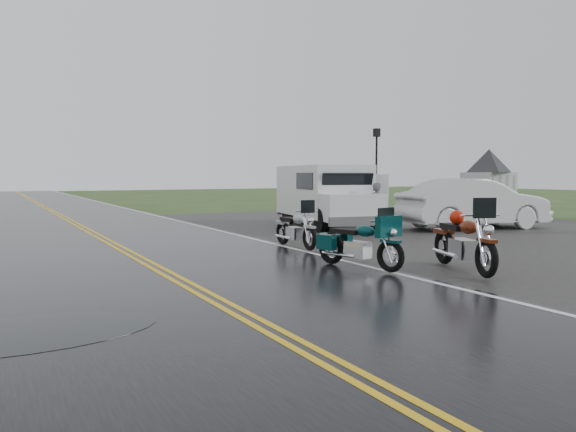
# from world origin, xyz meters

# --- Properties ---
(ground) EXTENTS (120.00, 120.00, 0.00)m
(ground) POSITION_xyz_m (0.00, 0.00, 0.00)
(ground) COLOR #2D471E
(ground) RESTS_ON ground
(road) EXTENTS (8.00, 100.00, 0.04)m
(road) POSITION_xyz_m (0.00, 10.00, 0.02)
(road) COLOR black
(road) RESTS_ON ground
(parking_pad) EXTENTS (14.00, 24.00, 0.03)m
(parking_pad) POSITION_xyz_m (11.00, 5.00, 0.01)
(parking_pad) COLOR black
(parking_pad) RESTS_ON ground
(visitor_center) EXTENTS (16.00, 10.00, 4.80)m
(visitor_center) POSITION_xyz_m (20.00, 12.00, 2.40)
(visitor_center) COLOR #A8AAAD
(visitor_center) RESTS_ON ground
(motorcycle_red) EXTENTS (1.60, 2.53, 1.40)m
(motorcycle_red) POSITION_xyz_m (4.81, -1.67, 0.70)
(motorcycle_red) COLOR #531B09
(motorcycle_red) RESTS_ON ground
(motorcycle_teal) EXTENTS (1.25, 2.20, 1.23)m
(motorcycle_teal) POSITION_xyz_m (3.69, -0.39, 0.61)
(motorcycle_teal) COLOR #043234
(motorcycle_teal) RESTS_ON ground
(motorcycle_silver) EXTENTS (0.81, 2.06, 1.20)m
(motorcycle_silver) POSITION_xyz_m (3.89, 2.93, 0.60)
(motorcycle_silver) COLOR #979A9E
(motorcycle_silver) RESTS_ON ground
(van_white) EXTENTS (3.18, 6.06, 2.26)m
(van_white) POSITION_xyz_m (6.47, 6.52, 1.13)
(van_white) COLOR silver
(van_white) RESTS_ON ground
(person_at_van) EXTENTS (0.64, 0.47, 1.61)m
(person_at_van) POSITION_xyz_m (8.12, 5.91, 0.80)
(person_at_van) COLOR #4E4D52
(person_at_van) RESTS_ON ground
(sedan_white) EXTENTS (5.46, 2.67, 1.72)m
(sedan_white) POSITION_xyz_m (11.84, 5.29, 0.86)
(sedan_white) COLOR silver
(sedan_white) RESTS_ON ground
(lamp_post_far_right) EXTENTS (0.35, 0.35, 4.13)m
(lamp_post_far_right) POSITION_xyz_m (13.59, 13.06, 2.07)
(lamp_post_far_right) COLOR black
(lamp_post_far_right) RESTS_ON ground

